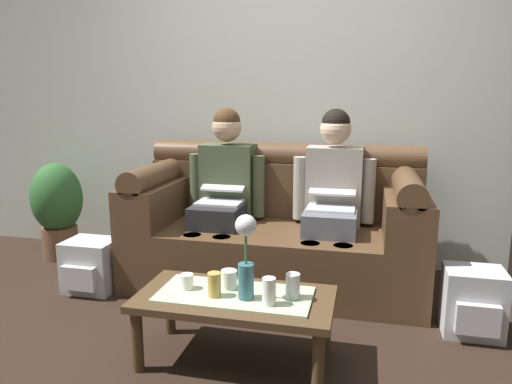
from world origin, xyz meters
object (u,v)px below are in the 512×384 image
Objects in this scene: couch at (276,230)px; cup_near_right at (214,284)px; backpack_right at (473,303)px; cup_far_right at (269,291)px; person_right at (333,193)px; backpack_left at (91,266)px; cup_near_left at (293,286)px; coffee_table at (235,304)px; person_left at (224,188)px; flower_vase at (246,253)px; cup_far_left at (187,281)px; cup_far_center at (229,279)px; potted_plant at (57,206)px.

cup_near_right is at bearing -94.34° from couch.
cup_far_right is at bearing -147.49° from backpack_right.
person_right is 10.38× the size of cup_near_right.
cup_near_right is 0.34× the size of backpack_left.
cup_near_left is 1.10m from backpack_right.
cup_far_right reaches higher than cup_near_left.
coffee_table is at bearing 31.50° from cup_near_right.
person_left is 3.50× the size of backpack_left.
flower_vase is at bearing 161.02° from cup_far_right.
couch is 1.18m from cup_far_right.
cup_far_left is (-0.25, -1.08, 0.02)m from couch.
cup_far_left is at bearing -82.82° from person_left.
flower_vase reaches higher than cup_far_right.
cup_far_left is at bearing 172.14° from flower_vase.
cup_far_center is 1.25× the size of cup_far_left.
person_right reaches higher than flower_vase.
person_right is at bearing 147.96° from backpack_right.
backpack_right is at bearing -11.20° from potted_plant.
cup_far_center is 0.27m from cup_far_right.
person_left reaches higher than potted_plant.
coffee_table is at bearing -154.91° from backpack_right.
cup_near_right is at bearing -148.50° from coffee_table.
cup_far_center is 1.30m from backpack_left.
cup_near_right is at bearing -31.48° from backpack_left.
cup_far_left is 1.58m from backpack_right.
backpack_right is 0.48× the size of potted_plant.
cup_far_center is (0.34, -1.03, -0.25)m from person_left.
flower_vase is 1.10× the size of backpack_right.
cup_near_right is at bearing -169.74° from cup_near_left.
person_left is at bearing 122.06° from cup_near_left.
potted_plant is (-1.89, 1.21, -0.15)m from flower_vase.
backpack_left is at bearing -40.81° from potted_plant.
cup_far_right is at bearing -27.17° from backpack_left.
potted_plant is at bearing 143.44° from cup_far_left.
cup_far_left is at bearing -178.54° from cup_near_left.
backpack_right is 1.07× the size of backpack_left.
flower_vase is at bearing -7.86° from cup_far_left.
person_left reaches higher than cup_far_right.
cup_far_center is 0.12× the size of potted_plant.
cup_near_left is 0.38m from cup_near_right.
person_left is 16.23× the size of cup_far_left.
coffee_table is (-0.38, -1.08, -0.35)m from person_right.
couch is 16.56× the size of cup_near_left.
backpack_left is (-1.19, 0.62, -0.13)m from coffee_table.
cup_far_center reaches higher than backpack_right.
cup_near_right is (0.30, -1.13, -0.24)m from person_left.
cup_far_right is at bearing -134.23° from cup_near_left.
cup_near_right is at bearing -154.45° from backpack_right.
couch reaches higher than cup_near_right.
person_left is at bearing -179.64° from couch.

